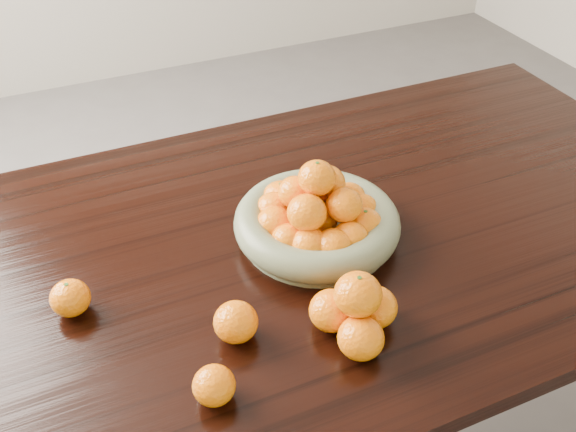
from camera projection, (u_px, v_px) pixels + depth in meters
name	position (u px, v px, depth m)	size (l,w,h in m)	color
dining_table	(285.00, 272.00, 1.39)	(2.00, 1.00, 0.75)	black
fruit_bowl	(317.00, 218.00, 1.31)	(0.34, 0.34, 0.18)	#6A7152
orange_pyramid	(356.00, 312.00, 1.10)	(0.15, 0.16, 0.13)	orange
loose_orange_0	(70.00, 298.00, 1.15)	(0.07, 0.07, 0.07)	orange
loose_orange_1	(214.00, 385.00, 1.01)	(0.07, 0.07, 0.06)	orange
loose_orange_2	(236.00, 322.00, 1.10)	(0.08, 0.08, 0.07)	orange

